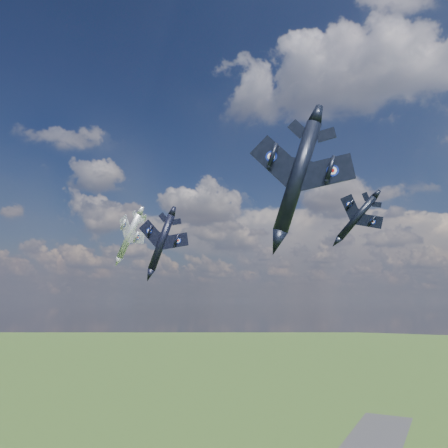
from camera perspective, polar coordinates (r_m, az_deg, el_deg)
The scene contains 4 objects.
jet_lead_navy at distance 78.57m, azimuth -8.17°, elevation -2.36°, with size 10.16×14.17×2.93m, color black, non-canonical shape.
jet_right_navy at distance 43.35m, azimuth 9.57°, elevation 6.12°, with size 11.10×15.48×3.20m, color black, non-canonical shape.
jet_high_navy at distance 81.59m, azimuth 16.95°, elevation 0.78°, with size 9.30×12.96×2.68m, color black, non-canonical shape.
jet_left_silver at distance 93.20m, azimuth -12.27°, elevation -1.54°, with size 10.28×14.34×2.97m, color gray, non-canonical shape.
Camera 1 is at (41.35, -55.39, 70.66)m, focal length 35.00 mm.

